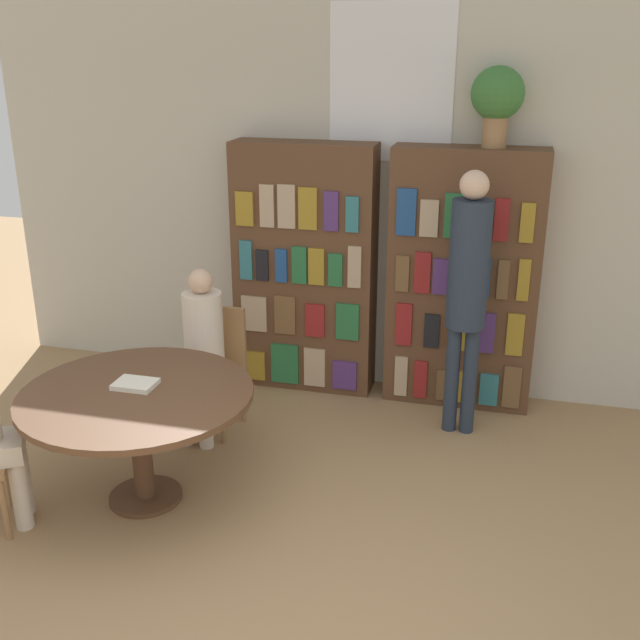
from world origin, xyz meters
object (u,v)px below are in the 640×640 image
object	(u,v)px
bookshelf_left	(305,269)
chair_left_side	(214,362)
reading_table	(138,407)
seated_reader_left	(201,345)
flower_vase	(497,98)
librarian_standing	(468,280)
bookshelf_right	(463,281)

from	to	relation	value
bookshelf_left	chair_left_side	distance (m)	1.07
reading_table	seated_reader_left	world-z (taller)	seated_reader_left
reading_table	seated_reader_left	bearing A→B (deg)	86.56
flower_vase	reading_table	bearing A→B (deg)	-134.87
librarian_standing	reading_table	bearing A→B (deg)	-142.50
seated_reader_left	flower_vase	bearing A→B (deg)	-146.90
reading_table	seated_reader_left	distance (m)	0.84
librarian_standing	chair_left_side	bearing A→B (deg)	-168.62
flower_vase	reading_table	world-z (taller)	flower_vase
bookshelf_right	seated_reader_left	distance (m)	1.97
bookshelf_left	librarian_standing	xyz separation A→B (m)	(1.28, -0.50, 0.16)
chair_left_side	librarian_standing	size ratio (longest dim) A/B	0.47
seated_reader_left	librarian_standing	size ratio (longest dim) A/B	0.65
bookshelf_left	flower_vase	xyz separation A→B (m)	(1.36, 0.00, 1.30)
librarian_standing	bookshelf_left	bearing A→B (deg)	158.60
bookshelf_left	reading_table	size ratio (longest dim) A/B	1.43
flower_vase	chair_left_side	distance (m)	2.67
bookshelf_left	bookshelf_right	bearing A→B (deg)	0.02
bookshelf_right	reading_table	size ratio (longest dim) A/B	1.43
bookshelf_left	librarian_standing	world-z (taller)	bookshelf_left
bookshelf_left	librarian_standing	size ratio (longest dim) A/B	1.04
flower_vase	seated_reader_left	distance (m)	2.62
bookshelf_right	reading_table	bearing A→B (deg)	-132.58
chair_left_side	seated_reader_left	bearing A→B (deg)	90.00
bookshelf_left	bookshelf_right	size ratio (longest dim) A/B	1.00
bookshelf_left	flower_vase	bearing A→B (deg)	0.20
flower_vase	chair_left_side	xyz separation A→B (m)	(-1.80, -0.85, -1.79)
reading_table	librarian_standing	xyz separation A→B (m)	(1.77, 1.36, 0.51)
flower_vase	bookshelf_right	bearing A→B (deg)	-178.23
reading_table	chair_left_side	distance (m)	1.03
flower_vase	seated_reader_left	xyz separation A→B (m)	(-1.81, -1.03, -1.58)
reading_table	seated_reader_left	xyz separation A→B (m)	(0.05, 0.84, 0.07)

